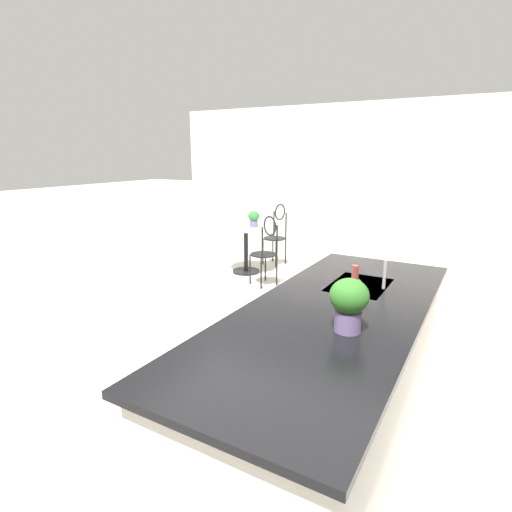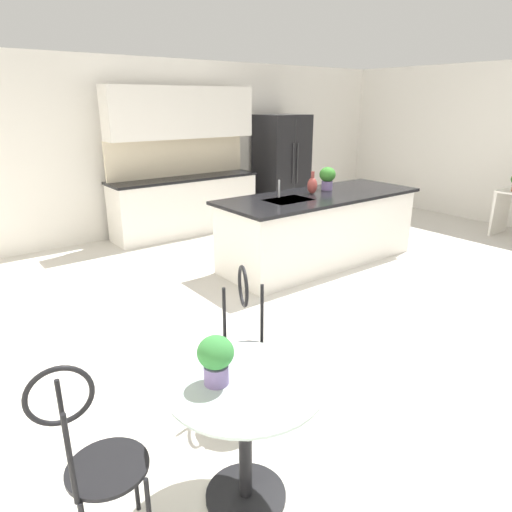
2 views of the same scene
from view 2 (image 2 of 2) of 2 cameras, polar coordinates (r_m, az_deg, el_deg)
The scene contains 13 objects.
ground_plane at distance 5.48m, azimuth 11.72°, elevation -3.67°, with size 40.00×40.00×0.00m, color beige.
wall_back at distance 7.98m, azimuth -8.21°, elevation 13.54°, with size 9.00×0.12×2.70m, color silver.
kitchen_island at distance 6.09m, azimuth 7.88°, elevation 3.44°, with size 2.80×1.06×0.92m.
back_counter_run at distance 7.52m, azimuth -8.86°, elevation 6.58°, with size 2.44×0.64×1.52m.
upper_cabinet_run at distance 7.33m, azimuth -9.33°, elevation 17.35°, with size 2.40×0.36×0.76m.
refrigerator at distance 8.50m, azimuth 3.21°, elevation 11.10°, with size 0.84×0.75×1.84m.
bistro_table at distance 2.52m, azimuth -1.36°, elevation -21.02°, with size 0.80×0.80×0.74m.
chair_near_window at distance 3.08m, azimuth -1.25°, elevation -10.09°, with size 0.50×0.52×1.04m.
chair_by_island at distance 2.34m, azimuth -19.91°, elevation -22.11°, with size 0.51×0.44×1.04m.
sink_faucet at distance 5.73m, azimuth 2.91°, elevation 8.44°, with size 0.02×0.02×0.22m, color #B2B5BA.
potted_plant_on_table at distance 2.27m, azimuth -5.07°, elevation -12.53°, with size 0.18×0.18×0.26m.
potted_plant_counter_near at distance 6.29m, azimuth 8.95°, elevation 9.78°, with size 0.22×0.22×0.31m.
vase_on_counter at distance 6.00m, azimuth 7.08°, elevation 8.80°, with size 0.13×0.13×0.29m.
Camera 2 is at (-3.89, -3.27, 2.06)m, focal length 31.88 mm.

